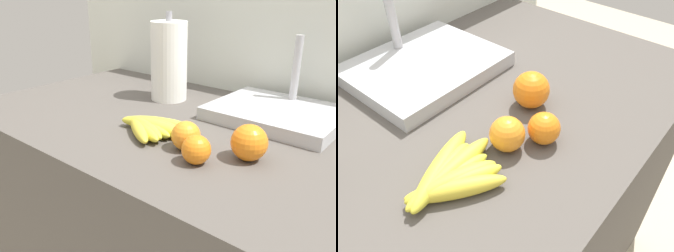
# 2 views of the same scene
# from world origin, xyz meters

# --- Properties ---
(wall_back) EXTENTS (1.82, 0.06, 1.30)m
(wall_back) POSITION_xyz_m (0.00, 0.40, 0.65)
(wall_back) COLOR silver
(wall_back) RESTS_ON ground
(banana_bunch) EXTENTS (0.22, 0.18, 0.04)m
(banana_bunch) POSITION_xyz_m (-0.05, -0.13, 0.92)
(banana_bunch) COLOR gold
(banana_bunch) RESTS_ON counter
(orange_far_right) EXTENTS (0.07, 0.07, 0.07)m
(orange_far_right) POSITION_xyz_m (0.15, -0.19, 0.93)
(orange_far_right) COLOR orange
(orange_far_right) RESTS_ON counter
(orange_right) EXTENTS (0.07, 0.07, 0.07)m
(orange_right) POSITION_xyz_m (0.09, -0.14, 0.94)
(orange_right) COLOR orange
(orange_right) RESTS_ON counter
(orange_back_right) EXTENTS (0.08, 0.08, 0.08)m
(orange_back_right) POSITION_xyz_m (0.23, -0.10, 0.94)
(orange_back_right) COLOR orange
(orange_back_right) RESTS_ON counter
(paper_towel_roll) EXTENTS (0.12, 0.12, 0.29)m
(paper_towel_roll) POSITION_xyz_m (-0.21, 0.15, 1.03)
(paper_towel_roll) COLOR white
(paper_towel_roll) RESTS_ON counter
(sink_basin) EXTENTS (0.36, 0.30, 0.23)m
(sink_basin) POSITION_xyz_m (0.16, 0.20, 0.92)
(sink_basin) COLOR #B7BABF
(sink_basin) RESTS_ON counter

